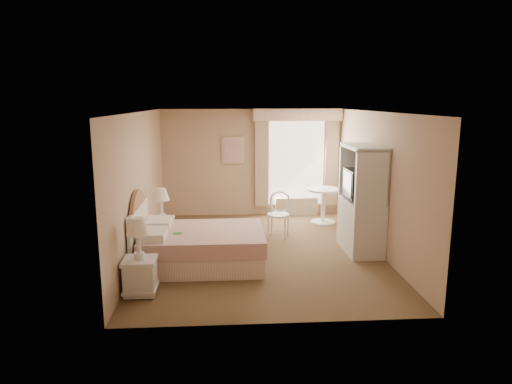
{
  "coord_description": "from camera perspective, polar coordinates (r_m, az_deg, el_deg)",
  "views": [
    {
      "loc": [
        -0.62,
        -7.9,
        2.69
      ],
      "look_at": [
        -0.07,
        0.3,
        1.04
      ],
      "focal_mm": 32.0,
      "sensor_mm": 36.0,
      "label": 1
    }
  ],
  "objects": [
    {
      "name": "cafe_chair",
      "position": [
        9.14,
        2.89,
        -2.36
      ],
      "size": [
        0.55,
        0.55,
        0.91
      ],
      "rotation": [
        0.0,
        0.0,
        -0.31
      ],
      "color": "white",
      "rests_on": "room"
    },
    {
      "name": "armoire",
      "position": [
        8.41,
        13.1,
        -1.95
      ],
      "size": [
        0.58,
        1.16,
        1.93
      ],
      "color": "silver",
      "rests_on": "room"
    },
    {
      "name": "nightstand_near",
      "position": [
        6.66,
        -14.32,
        -9.0
      ],
      "size": [
        0.45,
        0.45,
        1.1
      ],
      "color": "silver",
      "rests_on": "room"
    },
    {
      "name": "framed_art",
      "position": [
        10.68,
        -2.92,
        5.22
      ],
      "size": [
        0.52,
        0.04,
        0.62
      ],
      "color": "#DAB386",
      "rests_on": "room"
    },
    {
      "name": "room",
      "position": [
        8.05,
        0.64,
        1.06
      ],
      "size": [
        4.21,
        5.51,
        2.51
      ],
      "color": "brown",
      "rests_on": "ground"
    },
    {
      "name": "window",
      "position": [
        10.77,
        5.12,
        4.12
      ],
      "size": [
        2.05,
        0.22,
        2.51
      ],
      "color": "white",
      "rests_on": "room"
    },
    {
      "name": "round_table",
      "position": [
        10.24,
        8.41,
        -1.0
      ],
      "size": [
        0.74,
        0.74,
        0.78
      ],
      "color": "white",
      "rests_on": "room"
    },
    {
      "name": "nightstand_far",
      "position": [
        8.84,
        -11.67,
        -3.88
      ],
      "size": [
        0.44,
        0.44,
        1.07
      ],
      "color": "silver",
      "rests_on": "room"
    },
    {
      "name": "bed",
      "position": [
        7.67,
        -7.48,
        -6.65
      ],
      "size": [
        2.07,
        1.55,
        1.37
      ],
      "color": "#D6A28B",
      "rests_on": "room"
    }
  ]
}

